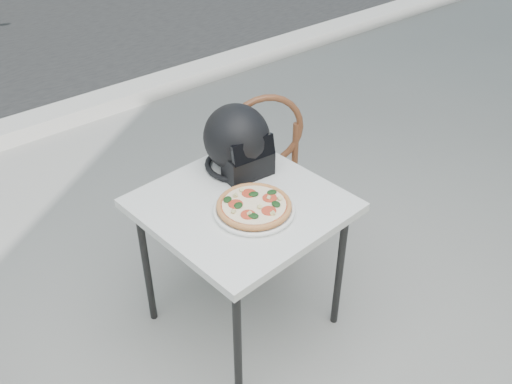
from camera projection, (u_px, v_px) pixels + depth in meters
cafe_table_main at (242, 214)px, 2.41m from camera, size 0.82×0.82×0.72m
plate at (254, 210)px, 2.31m from camera, size 0.42×0.42×0.02m
pizza at (254, 205)px, 2.30m from camera, size 0.38×0.38×0.04m
helmet at (238, 142)px, 2.51m from camera, size 0.32×0.33×0.30m
cafe_chair_main at (258, 169)px, 2.85m from camera, size 0.50×0.50×1.02m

